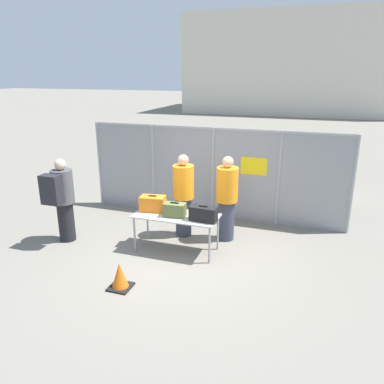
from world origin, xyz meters
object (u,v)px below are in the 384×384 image
suitcase_olive (175,210)px  security_worker_far (227,198)px  security_worker_near (183,195)px  utility_trailer (290,180)px  traffic_cone (120,277)px  traveler_hooded (62,198)px  suitcase_black (203,214)px  inspection_table (176,218)px  suitcase_orange (153,203)px

suitcase_olive → security_worker_far: (0.80, 0.90, 0.05)m
security_worker_near → security_worker_far: (0.92, 0.08, 0.01)m
suitcase_olive → utility_trailer: suitcase_olive is taller
suitcase_olive → traffic_cone: (-0.39, -1.51, -0.67)m
security_worker_far → utility_trailer: size_ratio=0.44×
traveler_hooded → security_worker_near: security_worker_near is taller
security_worker_far → traffic_cone: (-1.19, -2.41, -0.72)m
traveler_hooded → security_worker_near: 2.49m
utility_trailer → traffic_cone: (-2.21, -6.09, -0.18)m
security_worker_far → traffic_cone: size_ratio=3.96×
suitcase_black → security_worker_near: size_ratio=0.29×
suitcase_black → security_worker_far: bearing=76.9°
suitcase_black → security_worker_far: security_worker_far is taller
suitcase_black → utility_trailer: (1.24, 4.62, -0.50)m
security_worker_near → traffic_cone: size_ratio=3.94×
inspection_table → suitcase_olive: bearing=-94.3°
traveler_hooded → security_worker_far: 3.37m
security_worker_near → utility_trailer: (1.94, 3.76, -0.53)m
security_worker_near → security_worker_far: security_worker_far is taller
utility_trailer → traveler_hooded: bearing=-130.7°
inspection_table → traffic_cone: (-0.39, -1.57, -0.48)m
suitcase_orange → suitcase_olive: bearing=-15.8°
suitcase_orange → suitcase_olive: 0.55m
suitcase_black → traveler_hooded: (-2.94, -0.24, 0.07)m
suitcase_orange → utility_trailer: (2.35, 4.43, -0.51)m
inspection_table → traffic_cone: size_ratio=3.64×
security_worker_far → utility_trailer: 3.85m
traffic_cone → security_worker_far: bearing=63.7°
suitcase_black → traffic_cone: suitcase_black is taller
security_worker_near → utility_trailer: 4.26m
traveler_hooded → utility_trailer: (4.18, 4.86, -0.58)m
inspection_table → traveler_hooded: 2.40m
security_worker_near → traffic_cone: security_worker_near is taller
inspection_table → suitcase_orange: size_ratio=3.14×
inspection_table → security_worker_near: bearing=99.2°
inspection_table → suitcase_orange: 0.58m
security_worker_near → suitcase_orange: bearing=68.3°
utility_trailer → suitcase_orange: bearing=-118.0°
utility_trailer → suitcase_black: bearing=-105.0°
inspection_table → security_worker_far: security_worker_far is taller
traveler_hooded → utility_trailer: bearing=56.3°
suitcase_orange → suitcase_olive: size_ratio=1.24×
inspection_table → utility_trailer: 4.88m
suitcase_black → traveler_hooded: size_ratio=0.30×
suitcase_orange → utility_trailer: suitcase_orange is taller
traveler_hooded → traffic_cone: 2.44m
security_worker_far → traveler_hooded: bearing=9.5°
suitcase_olive → utility_trailer: (1.82, 4.58, -0.49)m
suitcase_black → security_worker_far: size_ratio=0.29×
suitcase_olive → suitcase_black: bearing=-4.1°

